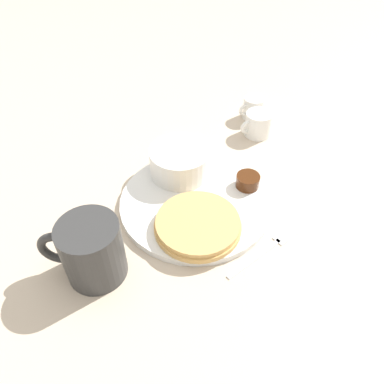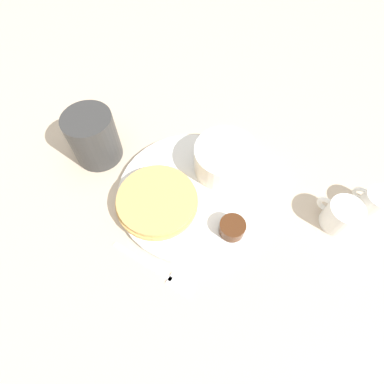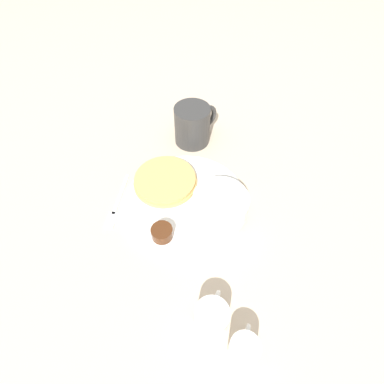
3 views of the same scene
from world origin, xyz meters
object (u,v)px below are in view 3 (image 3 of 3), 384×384
Objects in this scene: creamer_pitcher_far at (244,350)px; bowl at (220,205)px; creamer_pitcher_near at (212,317)px; fork at (116,206)px; plate at (186,201)px; coffee_mug at (193,125)px.

bowl is at bearing 129.97° from creamer_pitcher_far.
creamer_pitcher_near reaches higher than fork.
bowl is (0.08, 0.01, 0.03)m from plate.
plate is at bearing 142.56° from creamer_pitcher_far.
coffee_mug is (-0.10, 0.17, 0.04)m from plate.
creamer_pitcher_near is 1.17× the size of creamer_pitcher_far.
creamer_pitcher_far is at bearing -10.10° from creamer_pitcher_near.
coffee_mug is at bearing 87.32° from fork.
fork is (-0.36, 0.09, -0.02)m from creamer_pitcher_far.
bowl is 1.43× the size of creamer_pitcher_near.
coffee_mug reaches higher than creamer_pitcher_far.
bowl is 0.24m from coffee_mug.
bowl reaches higher than creamer_pitcher_far.
bowl is at bearing 118.51° from creamer_pitcher_near.
coffee_mug is at bearing 133.93° from creamer_pitcher_far.
bowl is 0.92× the size of coffee_mug.
creamer_pitcher_near is at bearing -44.39° from plate.
bowl is at bearing -41.84° from coffee_mug.
creamer_pitcher_near is 0.07m from creamer_pitcher_far.
fork is at bearing -140.42° from plate.
creamer_pitcher_far is (0.07, -0.01, -0.00)m from creamer_pitcher_near.
fork is (-0.01, -0.27, -0.05)m from coffee_mug.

